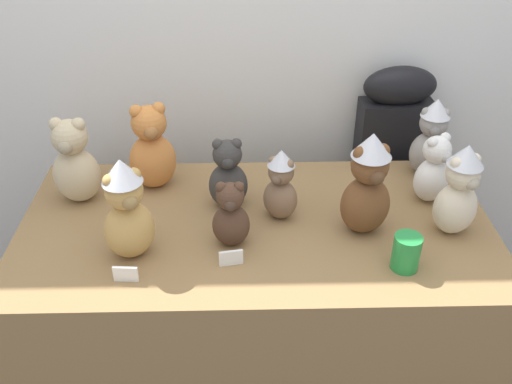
{
  "coord_description": "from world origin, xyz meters",
  "views": [
    {
      "loc": [
        -0.04,
        -1.23,
        1.82
      ],
      "look_at": [
        0.0,
        0.25,
        0.85
      ],
      "focal_mm": 40.1,
      "sensor_mm": 36.0,
      "label": 1
    }
  ],
  "objects_px": {
    "instrument_case": "(385,186)",
    "teddy_bear_ash": "(431,139)",
    "display_table": "(256,306)",
    "teddy_bear_snow": "(433,171)",
    "teddy_bear_cream": "(459,191)",
    "teddy_bear_sand": "(75,163)",
    "teddy_bear_charcoal": "(228,176)",
    "party_cup_green": "(406,252)",
    "teddy_bear_cocoa": "(231,216)",
    "teddy_bear_honey": "(127,210)",
    "teddy_bear_chestnut": "(368,185)",
    "teddy_bear_mocha": "(281,185)",
    "teddy_bear_ginger": "(152,149)"
  },
  "relations": [
    {
      "from": "teddy_bear_ash",
      "to": "teddy_bear_cream",
      "type": "xyz_separation_m",
      "value": [
        -0.01,
        -0.35,
        0.01
      ]
    },
    {
      "from": "teddy_bear_ash",
      "to": "teddy_bear_cream",
      "type": "distance_m",
      "value": 0.35
    },
    {
      "from": "teddy_bear_chestnut",
      "to": "teddy_bear_honey",
      "type": "bearing_deg",
      "value": 174.79
    },
    {
      "from": "instrument_case",
      "to": "teddy_bear_ash",
      "type": "bearing_deg",
      "value": -75.17
    },
    {
      "from": "teddy_bear_ginger",
      "to": "teddy_bear_snow",
      "type": "height_order",
      "value": "teddy_bear_ginger"
    },
    {
      "from": "teddy_bear_sand",
      "to": "teddy_bear_cream",
      "type": "xyz_separation_m",
      "value": [
        1.2,
        -0.21,
        0.01
      ]
    },
    {
      "from": "teddy_bear_snow",
      "to": "teddy_bear_cocoa",
      "type": "bearing_deg",
      "value": 168.24
    },
    {
      "from": "teddy_bear_cream",
      "to": "teddy_bear_snow",
      "type": "bearing_deg",
      "value": 76.43
    },
    {
      "from": "teddy_bear_chestnut",
      "to": "teddy_bear_honey",
      "type": "relative_size",
      "value": 1.05
    },
    {
      "from": "teddy_bear_sand",
      "to": "teddy_bear_charcoal",
      "type": "distance_m",
      "value": 0.51
    },
    {
      "from": "teddy_bear_mocha",
      "to": "teddy_bear_ginger",
      "type": "distance_m",
      "value": 0.47
    },
    {
      "from": "display_table",
      "to": "teddy_bear_cocoa",
      "type": "xyz_separation_m",
      "value": [
        -0.08,
        -0.1,
        0.47
      ]
    },
    {
      "from": "teddy_bear_ash",
      "to": "teddy_bear_snow",
      "type": "distance_m",
      "value": 0.17
    },
    {
      "from": "teddy_bear_honey",
      "to": "teddy_bear_cream",
      "type": "relative_size",
      "value": 1.06
    },
    {
      "from": "display_table",
      "to": "teddy_bear_charcoal",
      "type": "height_order",
      "value": "teddy_bear_charcoal"
    },
    {
      "from": "teddy_bear_cream",
      "to": "teddy_bear_honey",
      "type": "bearing_deg",
      "value": 164.99
    },
    {
      "from": "teddy_bear_sand",
      "to": "instrument_case",
      "type": "bearing_deg",
      "value": 20.45
    },
    {
      "from": "teddy_bear_chestnut",
      "to": "teddy_bear_cocoa",
      "type": "bearing_deg",
      "value": 174.67
    },
    {
      "from": "teddy_bear_snow",
      "to": "teddy_bear_mocha",
      "type": "bearing_deg",
      "value": 159.46
    },
    {
      "from": "teddy_bear_charcoal",
      "to": "teddy_bear_cocoa",
      "type": "bearing_deg",
      "value": -89.68
    },
    {
      "from": "teddy_bear_ginger",
      "to": "party_cup_green",
      "type": "relative_size",
      "value": 2.85
    },
    {
      "from": "teddy_bear_mocha",
      "to": "teddy_bear_honey",
      "type": "bearing_deg",
      "value": -131.71
    },
    {
      "from": "teddy_bear_honey",
      "to": "teddy_bear_ash",
      "type": "relative_size",
      "value": 1.1
    },
    {
      "from": "display_table",
      "to": "instrument_case",
      "type": "height_order",
      "value": "instrument_case"
    },
    {
      "from": "teddy_bear_cream",
      "to": "teddy_bear_ash",
      "type": "bearing_deg",
      "value": 67.38
    },
    {
      "from": "teddy_bear_sand",
      "to": "teddy_bear_charcoal",
      "type": "bearing_deg",
      "value": -2.67
    },
    {
      "from": "instrument_case",
      "to": "teddy_bear_ash",
      "type": "distance_m",
      "value": 0.41
    },
    {
      "from": "display_table",
      "to": "teddy_bear_snow",
      "type": "xyz_separation_m",
      "value": [
        0.59,
        0.12,
        0.48
      ]
    },
    {
      "from": "teddy_bear_charcoal",
      "to": "teddy_bear_ginger",
      "type": "height_order",
      "value": "teddy_bear_ginger"
    },
    {
      "from": "teddy_bear_sand",
      "to": "teddy_bear_snow",
      "type": "bearing_deg",
      "value": 1.51
    },
    {
      "from": "teddy_bear_cream",
      "to": "teddy_bear_snow",
      "type": "distance_m",
      "value": 0.18
    },
    {
      "from": "display_table",
      "to": "teddy_bear_charcoal",
      "type": "xyz_separation_m",
      "value": [
        -0.09,
        0.1,
        0.48
      ]
    },
    {
      "from": "teddy_bear_charcoal",
      "to": "party_cup_green",
      "type": "bearing_deg",
      "value": -35.6
    },
    {
      "from": "instrument_case",
      "to": "teddy_bear_ash",
      "type": "xyz_separation_m",
      "value": [
        0.07,
        -0.22,
        0.34
      ]
    },
    {
      "from": "teddy_bear_honey",
      "to": "teddy_bear_charcoal",
      "type": "bearing_deg",
      "value": 14.38
    },
    {
      "from": "display_table",
      "to": "teddy_bear_honey",
      "type": "bearing_deg",
      "value": -158.56
    },
    {
      "from": "teddy_bear_cocoa",
      "to": "teddy_bear_sand",
      "type": "xyz_separation_m",
      "value": [
        -0.52,
        0.25,
        0.04
      ]
    },
    {
      "from": "teddy_bear_mocha",
      "to": "teddy_bear_cream",
      "type": "height_order",
      "value": "teddy_bear_cream"
    },
    {
      "from": "teddy_bear_ash",
      "to": "teddy_bear_cream",
      "type": "bearing_deg",
      "value": -82.82
    },
    {
      "from": "teddy_bear_snow",
      "to": "party_cup_green",
      "type": "xyz_separation_m",
      "value": [
        -0.17,
        -0.35,
        -0.06
      ]
    },
    {
      "from": "instrument_case",
      "to": "teddy_bear_charcoal",
      "type": "relative_size",
      "value": 4.21
    },
    {
      "from": "teddy_bear_honey",
      "to": "teddy_bear_ginger",
      "type": "height_order",
      "value": "teddy_bear_honey"
    },
    {
      "from": "teddy_bear_ginger",
      "to": "teddy_bear_honey",
      "type": "bearing_deg",
      "value": -108.26
    },
    {
      "from": "teddy_bear_chestnut",
      "to": "teddy_bear_charcoal",
      "type": "distance_m",
      "value": 0.45
    },
    {
      "from": "teddy_bear_cocoa",
      "to": "teddy_bear_mocha",
      "type": "bearing_deg",
      "value": 40.88
    },
    {
      "from": "instrument_case",
      "to": "teddy_bear_mocha",
      "type": "height_order",
      "value": "instrument_case"
    },
    {
      "from": "teddy_bear_mocha",
      "to": "teddy_bear_charcoal",
      "type": "bearing_deg",
      "value": -176.03
    },
    {
      "from": "teddy_bear_chestnut",
      "to": "teddy_bear_cream",
      "type": "height_order",
      "value": "teddy_bear_chestnut"
    },
    {
      "from": "teddy_bear_sand",
      "to": "teddy_bear_snow",
      "type": "xyz_separation_m",
      "value": [
        1.18,
        -0.03,
        -0.03
      ]
    },
    {
      "from": "teddy_bear_chestnut",
      "to": "teddy_bear_mocha",
      "type": "height_order",
      "value": "teddy_bear_chestnut"
    }
  ]
}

